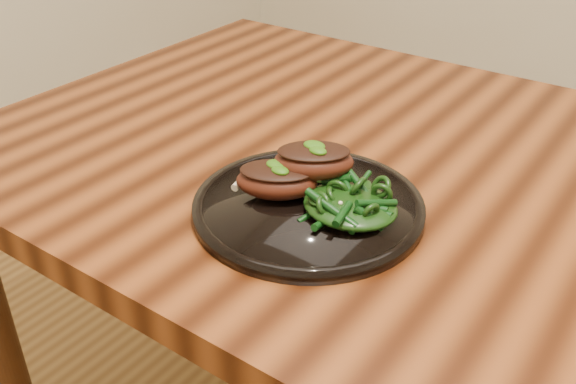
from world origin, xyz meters
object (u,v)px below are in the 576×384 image
object	(u,v)px
lamb_chop_front	(276,179)
greens_heap	(351,200)
desk	(545,267)
plate	(308,206)

from	to	relation	value
lamb_chop_front	greens_heap	bearing A→B (deg)	8.98
lamb_chop_front	desk	bearing A→B (deg)	33.65
plate	desk	bearing A→B (deg)	36.27
plate	greens_heap	distance (m)	0.06
lamb_chop_front	greens_heap	world-z (taller)	lamb_chop_front
lamb_chop_front	greens_heap	size ratio (longest dim) A/B	1.03
lamb_chop_front	greens_heap	distance (m)	0.09
desk	lamb_chop_front	world-z (taller)	lamb_chop_front
plate	lamb_chop_front	bearing A→B (deg)	-166.03
greens_heap	desk	bearing A→B (deg)	42.49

